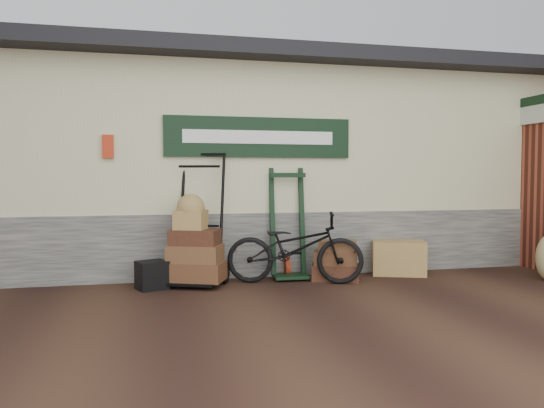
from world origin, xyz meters
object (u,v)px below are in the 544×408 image
Objects in this scene: green_barrow at (288,223)px; wicker_hamper at (398,258)px; black_trunk at (152,275)px; bicycle at (295,244)px; suitcase_stack at (335,260)px; porter_trolley at (200,217)px.

green_barrow is 2.06× the size of wicker_hamper.
black_trunk is at bearing -176.05° from wicker_hamper.
bicycle is (-1.63, -0.29, 0.28)m from wicker_hamper.
suitcase_stack is at bearing 0.86° from black_trunk.
wicker_hamper is at bearing 11.12° from suitcase_stack.
porter_trolley is at bearing 94.52° from bicycle.
black_trunk is (-1.85, -0.33, -0.59)m from green_barrow.
suitcase_stack is (0.59, -0.29, -0.48)m from green_barrow.
suitcase_stack is 0.85× the size of wicker_hamper.
porter_trolley is 4.97× the size of black_trunk.
wicker_hamper is 0.41× the size of bicycle.
wicker_hamper is (2.85, 0.03, -0.64)m from porter_trolley.
porter_trolley is at bearing -172.92° from green_barrow.
suitcase_stack is 0.35× the size of bicycle.
porter_trolley reaches higher than green_barrow.
porter_trolley is at bearing 174.44° from suitcase_stack.
green_barrow is 1.97m from black_trunk.
suitcase_stack is at bearing -24.93° from green_barrow.
green_barrow reaches higher than suitcase_stack.
bicycle is at bearing 10.45° from porter_trolley.
bicycle is at bearing -169.94° from wicker_hamper.
green_barrow is at bearing 28.00° from porter_trolley.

